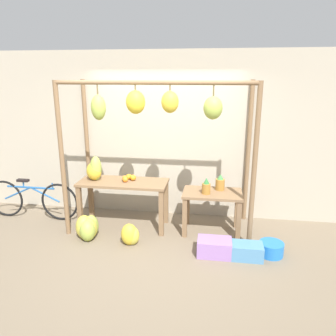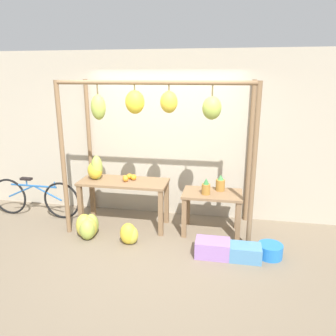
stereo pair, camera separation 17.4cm
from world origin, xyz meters
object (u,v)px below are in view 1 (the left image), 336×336
at_px(banana_pile_on_table, 95,170).
at_px(fruit_crate_white, 214,247).
at_px(banana_pile_ground_left, 88,228).
at_px(banana_pile_ground_right, 130,235).
at_px(pineapple_cluster, 214,185).
at_px(orange_pile, 129,178).
at_px(blue_bucket, 271,249).
at_px(parked_bicycle, 32,199).
at_px(fruit_crate_purple, 247,251).

height_order(banana_pile_on_table, fruit_crate_white, banana_pile_on_table).
xyz_separation_m(banana_pile_on_table, banana_pile_ground_left, (0.03, -0.50, -0.77)).
bearing_deg(banana_pile_ground_right, pineapple_cluster, 27.91).
bearing_deg(orange_pile, banana_pile_ground_right, -74.30).
height_order(banana_pile_on_table, banana_pile_ground_right, banana_pile_on_table).
bearing_deg(banana_pile_on_table, orange_pile, 6.13).
xyz_separation_m(banana_pile_on_table, banana_pile_ground_right, (0.71, -0.58, -0.79)).
height_order(orange_pile, banana_pile_ground_right, orange_pile).
xyz_separation_m(pineapple_cluster, blue_bucket, (0.82, -0.62, -0.68)).
bearing_deg(parked_bicycle, banana_pile_ground_left, -24.96).
height_order(pineapple_cluster, banana_pile_ground_right, pineapple_cluster).
bearing_deg(banana_pile_ground_right, blue_bucket, 0.11).
relative_size(banana_pile_on_table, fruit_crate_purple, 0.93).
height_order(orange_pile, blue_bucket, orange_pile).
bearing_deg(fruit_crate_white, banana_pile_ground_left, 174.01).
distance_m(banana_pile_on_table, banana_pile_ground_left, 0.92).
bearing_deg(banana_pile_ground_left, fruit_crate_white, -5.99).
height_order(banana_pile_ground_right, fruit_crate_purple, banana_pile_ground_right).
bearing_deg(banana_pile_on_table, parked_bicycle, 176.63).
bearing_deg(fruit_crate_white, fruit_crate_purple, -2.15).
distance_m(banana_pile_ground_right, fruit_crate_white, 1.22).
bearing_deg(banana_pile_on_table, banana_pile_ground_left, -87.11).
relative_size(pineapple_cluster, fruit_crate_purple, 0.82).
height_order(fruit_crate_white, fruit_crate_purple, fruit_crate_white).
distance_m(banana_pile_ground_right, parked_bicycle, 2.03).
distance_m(orange_pile, fruit_crate_purple, 2.12).
bearing_deg(pineapple_cluster, banana_pile_ground_left, -163.95).
bearing_deg(fruit_crate_white, banana_pile_ground_right, 174.69).
xyz_separation_m(pineapple_cluster, fruit_crate_white, (0.04, -0.74, -0.66)).
xyz_separation_m(banana_pile_on_table, orange_pile, (0.53, 0.06, -0.12)).
distance_m(fruit_crate_white, parked_bicycle, 3.23).
relative_size(orange_pile, banana_pile_ground_left, 0.55).
xyz_separation_m(orange_pile, banana_pile_ground_left, (-0.51, -0.56, -0.65)).
bearing_deg(blue_bucket, pineapple_cluster, 142.73).
distance_m(banana_pile_on_table, parked_bicycle, 1.34).
bearing_deg(blue_bucket, orange_pile, 163.65).
distance_m(banana_pile_ground_left, banana_pile_ground_right, 0.69).
height_order(orange_pile, pineapple_cluster, pineapple_cluster).
xyz_separation_m(banana_pile_ground_right, parked_bicycle, (-1.91, 0.66, 0.19)).
relative_size(banana_pile_ground_left, fruit_crate_white, 0.95).
bearing_deg(banana_pile_ground_left, orange_pile, 47.51).
height_order(banana_pile_ground_left, fruit_crate_purple, banana_pile_ground_left).
bearing_deg(banana_pile_ground_right, fruit_crate_white, -5.31).
relative_size(pineapple_cluster, parked_bicycle, 0.21).
relative_size(orange_pile, fruit_crate_white, 0.52).
bearing_deg(banana_pile_ground_left, banana_pile_ground_right, -7.19).
distance_m(fruit_crate_white, fruit_crate_purple, 0.44).
relative_size(blue_bucket, parked_bicycle, 0.20).
bearing_deg(banana_pile_on_table, pineapple_cluster, 1.21).
xyz_separation_m(banana_pile_ground_left, fruit_crate_purple, (2.35, -0.22, -0.07)).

